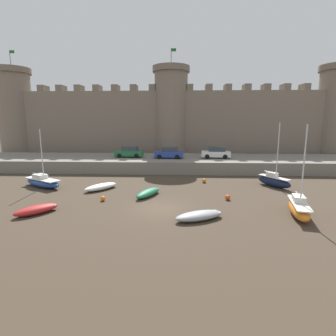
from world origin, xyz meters
TOP-DOWN VIEW (x-y plane):
  - ground_plane at (0.00, 0.00)m, footprint 160.00×160.00m
  - quay_road at (0.00, 18.31)m, footprint 69.18×10.00m
  - castle at (-0.00, 27.40)m, footprint 63.67×6.49m
  - rowboat_midflat_left at (-1.38, 3.43)m, footprint 2.58×3.75m
  - sailboat_foreground_right at (-13.19, 6.44)m, footprint 5.36×3.97m
  - rowboat_midflat_centre at (3.02, -2.36)m, footprint 3.98×2.85m
  - sailboat_foreground_centre at (11.79, 7.62)m, footprint 2.99×4.07m
  - rowboat_midflat_right at (-6.54, 5.55)m, footprint 3.43×3.79m
  - rowboat_near_channel_right at (-9.40, -1.69)m, footprint 3.05×3.23m
  - sailboat_near_channel_left at (10.59, -1.17)m, footprint 2.28×4.90m
  - mooring_buoy_off_centre at (4.44, 9.16)m, footprint 0.47×0.47m
  - mooring_buoy_near_shore at (5.95, 2.56)m, footprint 0.48×0.48m
  - mooring_buoy_mid_mud at (-5.23, 1.78)m, footprint 0.44×0.44m
  - car_quay_centre_east at (0.05, 17.26)m, footprint 4.17×2.01m
  - car_quay_east at (6.88, 17.73)m, footprint 4.17×2.01m
  - car_quay_west at (-5.91, 18.08)m, footprint 4.17×2.01m

SIDE VIEW (x-z plane):
  - ground_plane at x=0.00m, z-range 0.00..0.00m
  - mooring_buoy_mid_mud at x=-5.23m, z-range 0.00..0.44m
  - mooring_buoy_off_centre at x=4.44m, z-range 0.00..0.47m
  - mooring_buoy_near_shore at x=5.95m, z-range 0.00..0.48m
  - rowboat_midflat_centre at x=3.02m, z-range 0.02..0.62m
  - rowboat_midflat_right at x=-6.54m, z-range 0.02..0.65m
  - rowboat_midflat_left at x=-1.38m, z-range 0.02..0.67m
  - rowboat_near_channel_right at x=-9.40m, z-range 0.02..0.67m
  - sailboat_foreground_right at x=-13.19m, z-range -2.55..3.65m
  - sailboat_near_channel_left at x=10.59m, z-range -2.80..4.03m
  - sailboat_foreground_centre at x=11.79m, z-range -2.78..4.10m
  - quay_road at x=0.00m, z-range 0.00..1.67m
  - car_quay_centre_east at x=0.05m, z-range 1.64..3.26m
  - car_quay_east at x=6.88m, z-range 1.64..3.26m
  - car_quay_west at x=-5.91m, z-range 1.64..3.26m
  - castle at x=0.00m, z-range -2.50..16.83m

